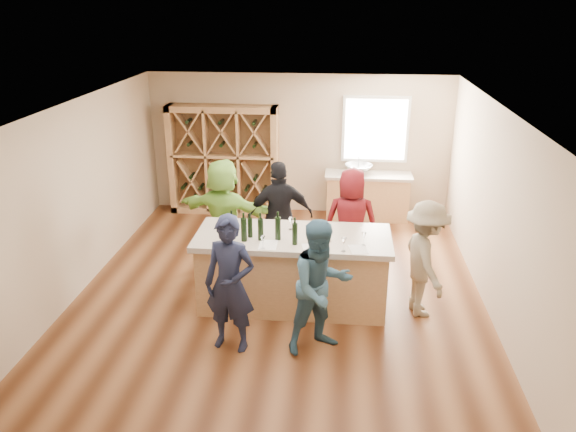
# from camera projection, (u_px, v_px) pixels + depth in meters

# --- Properties ---
(floor) EXTENTS (6.00, 7.00, 0.10)m
(floor) POSITION_uv_depth(u_px,v_px,m) (280.00, 294.00, 8.54)
(floor) COLOR brown
(floor) RESTS_ON ground
(ceiling) EXTENTS (6.00, 7.00, 0.10)m
(ceiling) POSITION_uv_depth(u_px,v_px,m) (279.00, 103.00, 7.48)
(ceiling) COLOR white
(ceiling) RESTS_ON ground
(wall_back) EXTENTS (6.00, 0.10, 2.80)m
(wall_back) POSITION_uv_depth(u_px,v_px,m) (299.00, 144.00, 11.30)
(wall_back) COLOR tan
(wall_back) RESTS_ON ground
(wall_front) EXTENTS (6.00, 0.10, 2.80)m
(wall_front) POSITION_uv_depth(u_px,v_px,m) (233.00, 349.00, 4.72)
(wall_front) COLOR tan
(wall_front) RESTS_ON ground
(wall_left) EXTENTS (0.10, 7.00, 2.80)m
(wall_left) POSITION_uv_depth(u_px,v_px,m) (75.00, 198.00, 8.29)
(wall_left) COLOR tan
(wall_left) RESTS_ON ground
(wall_right) EXTENTS (0.10, 7.00, 2.80)m
(wall_right) POSITION_uv_depth(u_px,v_px,m) (499.00, 212.00, 7.74)
(wall_right) COLOR tan
(wall_right) RESTS_ON ground
(window_frame) EXTENTS (1.30, 0.06, 1.30)m
(window_frame) POSITION_uv_depth(u_px,v_px,m) (375.00, 129.00, 10.96)
(window_frame) COLOR white
(window_frame) RESTS_ON wall_back
(window_pane) EXTENTS (1.18, 0.01, 1.18)m
(window_pane) POSITION_uv_depth(u_px,v_px,m) (375.00, 130.00, 10.93)
(window_pane) COLOR white
(window_pane) RESTS_ON wall_back
(wine_rack) EXTENTS (2.20, 0.45, 2.20)m
(wine_rack) POSITION_uv_depth(u_px,v_px,m) (224.00, 160.00, 11.29)
(wine_rack) COLOR tan
(wine_rack) RESTS_ON floor
(back_counter_base) EXTENTS (1.60, 0.58, 0.86)m
(back_counter_base) POSITION_uv_depth(u_px,v_px,m) (367.00, 197.00, 11.20)
(back_counter_base) COLOR tan
(back_counter_base) RESTS_ON floor
(back_counter_top) EXTENTS (1.70, 0.62, 0.06)m
(back_counter_top) POSITION_uv_depth(u_px,v_px,m) (368.00, 175.00, 11.04)
(back_counter_top) COLOR #B8AA97
(back_counter_top) RESTS_ON back_counter_base
(sink) EXTENTS (0.54, 0.54, 0.19)m
(sink) POSITION_uv_depth(u_px,v_px,m) (359.00, 169.00, 11.01)
(sink) COLOR silver
(sink) RESTS_ON back_counter_top
(faucet) EXTENTS (0.02, 0.02, 0.30)m
(faucet) POSITION_uv_depth(u_px,v_px,m) (358.00, 164.00, 11.16)
(faucet) COLOR silver
(faucet) RESTS_ON back_counter_top
(tasting_counter_base) EXTENTS (2.60, 1.00, 1.00)m
(tasting_counter_base) POSITION_uv_depth(u_px,v_px,m) (293.00, 272.00, 8.00)
(tasting_counter_base) COLOR tan
(tasting_counter_base) RESTS_ON floor
(tasting_counter_top) EXTENTS (2.72, 1.12, 0.08)m
(tasting_counter_top) POSITION_uv_depth(u_px,v_px,m) (293.00, 238.00, 7.81)
(tasting_counter_top) COLOR #B8AA97
(tasting_counter_top) RESTS_ON tasting_counter_base
(wine_bottle_a) EXTENTS (0.08, 0.08, 0.30)m
(wine_bottle_a) POSITION_uv_depth(u_px,v_px,m) (232.00, 226.00, 7.71)
(wine_bottle_a) COLOR black
(wine_bottle_a) RESTS_ON tasting_counter_top
(wine_bottle_b) EXTENTS (0.09, 0.09, 0.33)m
(wine_bottle_b) POSITION_uv_depth(u_px,v_px,m) (244.00, 230.00, 7.55)
(wine_bottle_b) COLOR black
(wine_bottle_b) RESTS_ON tasting_counter_top
(wine_bottle_c) EXTENTS (0.07, 0.07, 0.27)m
(wine_bottle_c) POSITION_uv_depth(u_px,v_px,m) (250.00, 228.00, 7.69)
(wine_bottle_c) COLOR black
(wine_bottle_c) RESTS_ON tasting_counter_top
(wine_bottle_d) EXTENTS (0.09, 0.09, 0.31)m
(wine_bottle_d) POSITION_uv_depth(u_px,v_px,m) (261.00, 229.00, 7.59)
(wine_bottle_d) COLOR black
(wine_bottle_d) RESTS_ON tasting_counter_top
(wine_bottle_e) EXTENTS (0.09, 0.09, 0.32)m
(wine_bottle_e) POSITION_uv_depth(u_px,v_px,m) (278.00, 228.00, 7.60)
(wine_bottle_e) COLOR black
(wine_bottle_e) RESTS_ON tasting_counter_top
(wine_glass_a) EXTENTS (0.08, 0.08, 0.17)m
(wine_glass_a) POSITION_uv_depth(u_px,v_px,m) (263.00, 243.00, 7.34)
(wine_glass_a) COLOR white
(wine_glass_a) RESTS_ON tasting_counter_top
(wine_glass_b) EXTENTS (0.07, 0.07, 0.18)m
(wine_glass_b) POSITION_uv_depth(u_px,v_px,m) (309.00, 243.00, 7.33)
(wine_glass_b) COLOR white
(wine_glass_b) RESTS_ON tasting_counter_top
(wine_glass_c) EXTENTS (0.09, 0.09, 0.20)m
(wine_glass_c) POSITION_uv_depth(u_px,v_px,m) (344.00, 244.00, 7.26)
(wine_glass_c) COLOR white
(wine_glass_c) RESTS_ON tasting_counter_top
(wine_glass_d) EXTENTS (0.08, 0.08, 0.17)m
(wine_glass_d) POSITION_uv_depth(u_px,v_px,m) (330.00, 235.00, 7.57)
(wine_glass_d) COLOR white
(wine_glass_d) RESTS_ON tasting_counter_top
(wine_glass_e) EXTENTS (0.09, 0.09, 0.18)m
(wine_glass_e) POSITION_uv_depth(u_px,v_px,m) (364.00, 239.00, 7.44)
(wine_glass_e) COLOR white
(wine_glass_e) RESTS_ON tasting_counter_top
(tasting_menu_a) EXTENTS (0.24, 0.33, 0.00)m
(tasting_menu_a) POSITION_uv_depth(u_px,v_px,m) (268.00, 245.00, 7.49)
(tasting_menu_a) COLOR white
(tasting_menu_a) RESTS_ON tasting_counter_top
(tasting_menu_b) EXTENTS (0.27, 0.33, 0.00)m
(tasting_menu_b) POSITION_uv_depth(u_px,v_px,m) (311.00, 248.00, 7.39)
(tasting_menu_b) COLOR white
(tasting_menu_b) RESTS_ON tasting_counter_top
(tasting_menu_c) EXTENTS (0.28, 0.34, 0.00)m
(tasting_menu_c) POSITION_uv_depth(u_px,v_px,m) (358.00, 249.00, 7.35)
(tasting_menu_c) COLOR white
(tasting_menu_c) RESTS_ON tasting_counter_top
(person_near_left) EXTENTS (0.72, 0.58, 1.78)m
(person_near_left) POSITION_uv_depth(u_px,v_px,m) (230.00, 284.00, 6.86)
(person_near_left) COLOR #191E38
(person_near_left) RESTS_ON floor
(person_near_right) EXTENTS (0.96, 0.83, 1.74)m
(person_near_right) POSITION_uv_depth(u_px,v_px,m) (321.00, 287.00, 6.84)
(person_near_right) COLOR #335972
(person_near_right) RESTS_ON floor
(person_server) EXTENTS (0.71, 1.15, 1.66)m
(person_server) POSITION_uv_depth(u_px,v_px,m) (425.00, 259.00, 7.65)
(person_server) COLOR gray
(person_server) RESTS_ON floor
(person_far_mid) EXTENTS (1.16, 0.79, 1.81)m
(person_far_mid) POSITION_uv_depth(u_px,v_px,m) (280.00, 216.00, 8.93)
(person_far_mid) COLOR black
(person_far_mid) RESTS_ON floor
(person_far_right) EXTENTS (0.87, 0.58, 1.73)m
(person_far_right) POSITION_uv_depth(u_px,v_px,m) (351.00, 222.00, 8.83)
(person_far_right) COLOR #590F14
(person_far_right) RESTS_ON floor
(person_far_left) EXTENTS (1.78, 0.98, 1.82)m
(person_far_left) POSITION_uv_depth(u_px,v_px,m) (224.00, 213.00, 9.04)
(person_far_left) COLOR #8CC64C
(person_far_left) RESTS_ON floor
(wine_bottle_f) EXTENTS (0.07, 0.07, 0.30)m
(wine_bottle_f) POSITION_uv_depth(u_px,v_px,m) (295.00, 234.00, 7.45)
(wine_bottle_f) COLOR black
(wine_bottle_f) RESTS_ON tasting_counter_top
(wine_glass_f) EXTENTS (0.07, 0.07, 0.18)m
(wine_glass_f) POSITION_uv_depth(u_px,v_px,m) (291.00, 224.00, 7.95)
(wine_glass_f) COLOR white
(wine_glass_f) RESTS_ON tasting_counter_top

